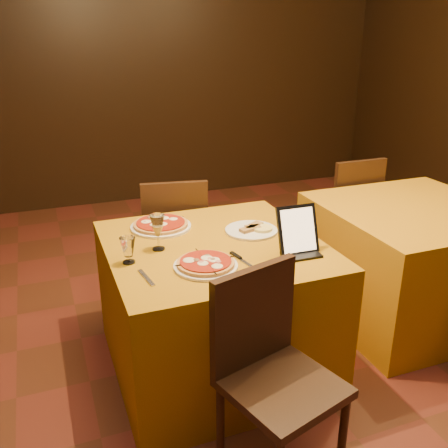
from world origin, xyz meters
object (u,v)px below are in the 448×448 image
object	(u,v)px
chair_main_far	(174,238)
water_glass	(128,250)
side_table	(410,261)
chair_main_near	(283,386)
chair_side_far	(342,211)
wine_glass	(158,232)
tablet	(298,230)
main_table	(214,306)
pizza_far	(161,225)
pizza_near	(206,264)

from	to	relation	value
chair_main_far	water_glass	distance (m)	1.07
chair_main_far	water_glass	xyz separation A→B (m)	(-0.46, -0.90, 0.36)
side_table	chair_main_far	world-z (taller)	chair_main_far
chair_main_near	chair_side_far	bearing A→B (deg)	34.11
wine_glass	tablet	bearing A→B (deg)	-23.14
chair_main_far	chair_side_far	distance (m)	1.39
chair_main_far	tablet	bearing A→B (deg)	118.23
chair_main_near	chair_main_far	size ratio (longest dim) A/B	1.00
chair_main_near	wine_glass	xyz separation A→B (m)	(-0.29, 0.85, 0.39)
main_table	chair_main_far	world-z (taller)	chair_main_far
chair_main_far	pizza_far	size ratio (longest dim) A/B	2.67
chair_main_near	pizza_near	xyz separation A→B (m)	(-0.13, 0.56, 0.31)
pizza_far	wine_glass	world-z (taller)	wine_glass
main_table	wine_glass	bearing A→B (deg)	174.12
water_glass	pizza_near	bearing A→B (deg)	-28.72
chair_side_far	pizza_near	world-z (taller)	chair_side_far
chair_main_near	tablet	xyz separation A→B (m)	(0.35, 0.57, 0.41)
chair_main_near	pizza_far	bearing A→B (deg)	83.61
side_table	pizza_near	bearing A→B (deg)	-167.78
tablet	chair_main_far	bearing A→B (deg)	109.71
water_glass	pizza_far	bearing A→B (deg)	56.82
pizza_far	wine_glass	bearing A→B (deg)	-106.23
chair_main_near	water_glass	size ratio (longest dim) A/B	7.00
chair_main_near	tablet	distance (m)	0.79
main_table	wine_glass	xyz separation A→B (m)	(-0.29, 0.03, 0.47)
pizza_near	chair_main_far	bearing A→B (deg)	83.08
chair_side_far	wine_glass	bearing A→B (deg)	26.39
pizza_far	water_glass	world-z (taller)	water_glass
pizza_near	wine_glass	xyz separation A→B (m)	(-0.16, 0.28, 0.08)
pizza_near	tablet	distance (m)	0.50
chair_main_far	tablet	distance (m)	1.20
chair_main_far	pizza_far	xyz separation A→B (m)	(-0.20, -0.51, 0.31)
chair_main_far	wine_glass	xyz separation A→B (m)	(-0.29, -0.79, 0.39)
chair_side_far	wine_glass	world-z (taller)	wine_glass
main_table	side_table	bearing A→B (deg)	3.23
main_table	side_table	xyz separation A→B (m)	(1.39, 0.08, 0.00)
main_table	pizza_far	distance (m)	0.54
chair_main_near	pizza_near	bearing A→B (deg)	86.48
pizza_far	tablet	bearing A→B (deg)	-45.22
side_table	chair_main_near	world-z (taller)	chair_main_near
side_table	wine_glass	distance (m)	1.74
chair_main_far	pizza_far	bearing A→B (deg)	78.04
chair_main_near	water_glass	world-z (taller)	chair_main_near
chair_main_far	tablet	xyz separation A→B (m)	(0.35, -1.07, 0.41)
chair_main_far	wine_glass	distance (m)	0.93
chair_main_near	pizza_far	size ratio (longest dim) A/B	2.67
pizza_far	chair_side_far	bearing A→B (deg)	19.55
chair_main_near	tablet	size ratio (longest dim) A/B	3.73
water_glass	main_table	bearing A→B (deg)	8.96
chair_side_far	pizza_near	xyz separation A→B (m)	(-1.52, -1.14, 0.31)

